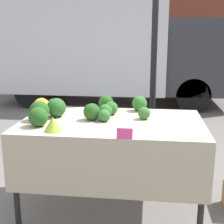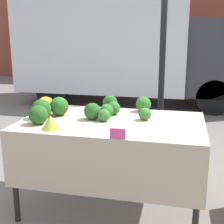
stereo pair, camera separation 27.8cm
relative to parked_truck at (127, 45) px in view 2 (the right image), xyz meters
The scene contains 19 objects.
ground_plane 4.90m from the parked_truck, 81.44° to the right, with size 40.00×40.00×0.00m, color slate.
building_facade 4.18m from the parked_truck, 79.82° to the left, with size 16.00×0.60×5.28m.
tent_pole 3.88m from the parked_truck, 74.00° to the right, with size 0.07×0.07×2.55m.
parked_truck is the anchor object (origin of this frame).
market_table 4.82m from the parked_truck, 81.56° to the right, with size 1.63×0.99×0.85m.
orange_cauliflower 4.54m from the parked_truck, 90.01° to the right, with size 0.16×0.16×0.16m.
romanesco_head 5.05m from the parked_truck, 86.92° to the right, with size 0.15×0.15×0.12m.
broccoli_head_0 4.33m from the parked_truck, 89.34° to the right, with size 0.11×0.11×0.11m.
broccoli_head_1 4.70m from the parked_truck, 83.65° to the right, with size 0.15×0.15×0.15m.
broccoli_head_2 4.61m from the parked_truck, 87.90° to the right, with size 0.18×0.18×0.18m.
broccoli_head_3 4.63m from the parked_truck, 82.15° to the right, with size 0.13×0.13×0.13m.
broccoli_head_4 4.70m from the parked_truck, 77.83° to the right, with size 0.11×0.11×0.11m.
broccoli_head_5 4.38m from the parked_truck, 77.66° to the right, with size 0.15×0.15×0.15m.
broccoli_head_6 4.93m from the parked_truck, 88.74° to the right, with size 0.16×0.16×0.16m.
broccoli_head_7 4.76m from the parked_truck, 82.28° to the right, with size 0.11×0.11×0.11m.
broccoli_head_8 4.75m from the parked_truck, 89.35° to the right, with size 0.18×0.18×0.18m.
broccoli_head_9 4.33m from the parked_truck, 82.10° to the right, with size 0.15×0.15×0.15m.
broccoli_head_10 4.51m from the parked_truck, 81.46° to the right, with size 0.13×0.13×0.13m.
price_sign 5.23m from the parked_truck, 80.56° to the right, with size 0.12×0.01×0.08m.
Camera 2 is at (0.60, -2.63, 1.61)m, focal length 50.00 mm.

